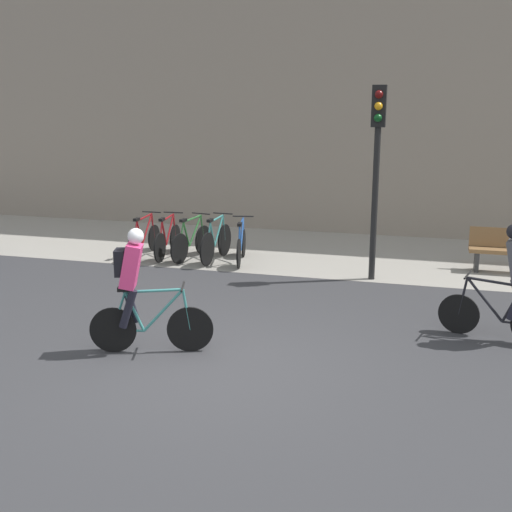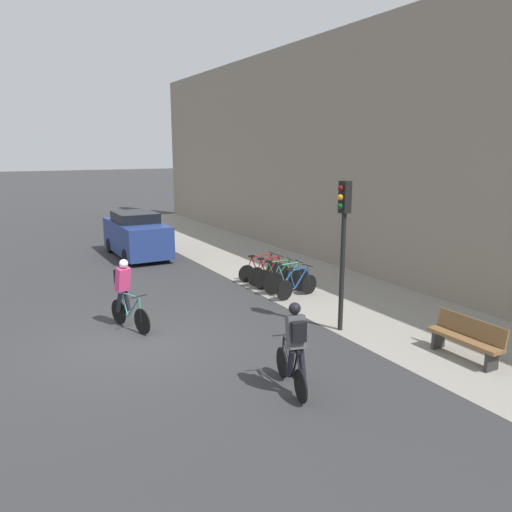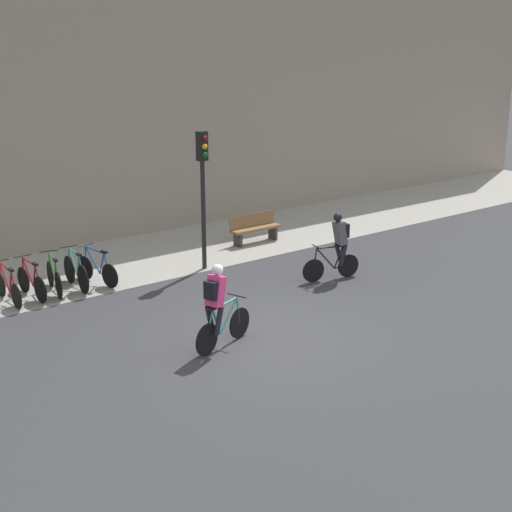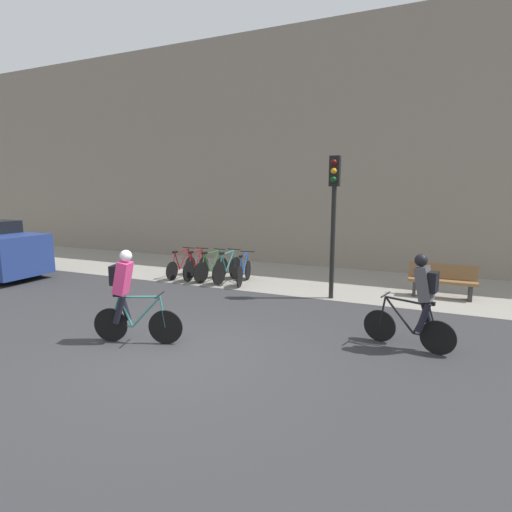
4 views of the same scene
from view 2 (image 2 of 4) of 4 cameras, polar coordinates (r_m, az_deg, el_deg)
name	(u,v)px [view 2 (image 2 of 4)]	position (r m, az deg, el deg)	size (l,w,h in m)	color
ground	(135,343)	(12.09, -13.69, -9.68)	(200.00, 200.00, 0.00)	#333335
kerb_strip	(359,301)	(15.17, 11.73, -5.05)	(44.00, 4.50, 0.01)	gray
building_facade	(431,152)	(16.31, 19.35, 11.15)	(44.00, 0.60, 8.66)	gray
cyclist_pink	(125,291)	(12.90, -14.76, -3.91)	(1.65, 0.64, 1.76)	black
cyclist_grey	(295,345)	(9.19, 4.43, -10.13)	(1.60, 0.58, 1.74)	black
parked_bike_0	(260,270)	(17.05, 0.48, -1.57)	(0.46, 1.66, 0.94)	black
parked_bike_1	(269,273)	(16.57, 1.45, -1.94)	(0.46, 1.62, 0.96)	black
parked_bike_2	(278,276)	(16.10, 2.48, -2.35)	(0.48, 1.62, 0.96)	black
parked_bike_3	(287,280)	(15.63, 3.57, -2.74)	(0.46, 1.68, 0.99)	black
parked_bike_4	(297,285)	(15.18, 4.73, -3.33)	(0.48, 1.62, 0.94)	black
traffic_light_pole	(343,229)	(12.11, 9.95, 3.08)	(0.26, 0.30, 3.69)	black
bench	(466,338)	(11.70, 22.90, -8.62)	(1.69, 0.44, 0.89)	brown
parked_car	(137,235)	(21.41, -13.48, 2.34)	(4.30, 1.84, 1.85)	navy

